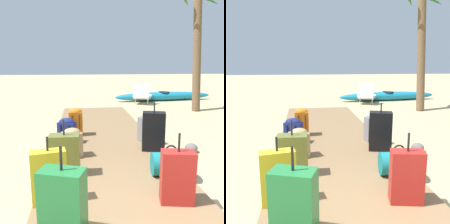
% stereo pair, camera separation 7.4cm
% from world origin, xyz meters
% --- Properties ---
extents(ground_plane, '(60.00, 60.00, 0.00)m').
position_xyz_m(ground_plane, '(0.00, 2.82, 0.00)').
color(ground_plane, tan).
extents(boardwalk, '(1.99, 7.05, 0.08)m').
position_xyz_m(boardwalk, '(0.00, 3.53, 0.04)').
color(boardwalk, olive).
rests_on(boardwalk, ground).
extents(backpack_tan, '(0.35, 0.32, 0.48)m').
position_xyz_m(backpack_tan, '(-0.60, 2.60, 0.33)').
color(backpack_tan, tan).
rests_on(backpack_tan, boardwalk).
extents(duffel_bag_teal, '(0.53, 0.37, 0.43)m').
position_xyz_m(duffel_bag_teal, '(0.75, 1.74, 0.24)').
color(duffel_bag_teal, '#197A7F').
rests_on(duffel_bag_teal, boardwalk).
extents(backpack_navy, '(0.37, 0.29, 0.48)m').
position_xyz_m(backpack_navy, '(-0.72, 3.35, 0.33)').
color(backpack_navy, navy).
rests_on(backpack_navy, boardwalk).
extents(suitcase_yellow, '(0.40, 0.23, 0.75)m').
position_xyz_m(suitcase_yellow, '(-0.81, 1.25, 0.38)').
color(suitcase_yellow, gold).
rests_on(suitcase_yellow, boardwalk).
extents(suitcase_black, '(0.44, 0.33, 0.84)m').
position_xyz_m(suitcase_black, '(0.80, 2.72, 0.42)').
color(suitcase_black, black).
rests_on(suitcase_black, boardwalk).
extents(suitcase_olive, '(0.42, 0.25, 0.78)m').
position_xyz_m(suitcase_olive, '(-0.68, 1.93, 0.36)').
color(suitcase_olive, olive).
rests_on(suitcase_olive, boardwalk).
extents(suitcase_green, '(0.43, 0.33, 0.85)m').
position_xyz_m(suitcase_green, '(-0.62, 0.65, 0.40)').
color(suitcase_green, '#237538').
rests_on(suitcase_green, boardwalk).
extents(backpack_grey, '(0.33, 0.27, 0.55)m').
position_xyz_m(backpack_grey, '(0.82, 3.24, 0.37)').
color(backpack_grey, slate).
rests_on(backpack_grey, boardwalk).
extents(backpack_orange, '(0.29, 0.26, 0.58)m').
position_xyz_m(backpack_orange, '(-0.56, 3.83, 0.39)').
color(backpack_orange, orange).
rests_on(backpack_orange, boardwalk).
extents(suitcase_red, '(0.38, 0.26, 0.79)m').
position_xyz_m(suitcase_red, '(0.57, 1.07, 0.38)').
color(suitcase_red, red).
rests_on(suitcase_red, boardwalk).
extents(palm_tree_far_right, '(2.00, 2.20, 4.38)m').
position_xyz_m(palm_tree_far_right, '(3.45, 6.63, 3.41)').
color(palm_tree_far_right, brown).
rests_on(palm_tree_far_right, ground).
extents(lounge_chair, '(1.17, 1.63, 0.81)m').
position_xyz_m(lounge_chair, '(2.08, 8.36, 0.33)').
color(lounge_chair, white).
rests_on(lounge_chair, ground).
extents(kayak, '(4.32, 0.89, 0.38)m').
position_xyz_m(kayak, '(3.09, 8.85, 0.19)').
color(kayak, teal).
rests_on(kayak, ground).
extents(rock_right_mid, '(0.32, 0.32, 0.16)m').
position_xyz_m(rock_right_mid, '(1.52, 2.74, 0.08)').
color(rock_right_mid, slate).
rests_on(rock_right_mid, ground).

